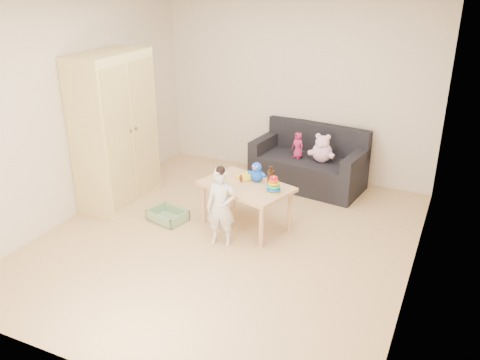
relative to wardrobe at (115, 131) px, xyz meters
The scene contains 13 objects.
room 1.78m from the wardrobe, 10.77° to the right, with size 4.50×4.50×4.50m.
wardrobe is the anchor object (origin of this frame).
sofa 2.68m from the wardrobe, 35.99° to the left, with size 1.51×0.76×0.43m, color black.
play_table 1.92m from the wardrobe, ahead, with size 1.03×0.65×0.54m, color tan.
storage_bin 1.26m from the wardrobe, 13.93° to the right, with size 0.44×0.33×0.13m, color gray, non-canonical shape.
toddler 1.83m from the wardrobe, 13.96° to the right, with size 0.33×0.22×0.88m, color silver.
pink_bear 2.73m from the wardrobe, 32.24° to the left, with size 0.29×0.25×0.33m, color #FFBBDF, non-canonical shape.
doll 2.45m from the wardrobe, 36.63° to the left, with size 0.18×0.12×0.36m, color #B92260.
ring_stacker 2.18m from the wardrobe, ahead, with size 0.17×0.17×0.19m.
brown_bottle 2.09m from the wardrobe, ahead, with size 0.08×0.08×0.23m.
blue_plush 1.89m from the wardrobe, ahead, with size 0.20×0.16×0.24m, color blue, non-canonical shape.
wooden_figure 1.75m from the wardrobe, ahead, with size 0.04×0.03×0.10m, color maroon, non-canonical shape.
yellow_book 1.77m from the wardrobe, ahead, with size 0.20×0.20×0.02m, color yellow.
Camera 1 is at (2.27, -4.53, 2.91)m, focal length 38.00 mm.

